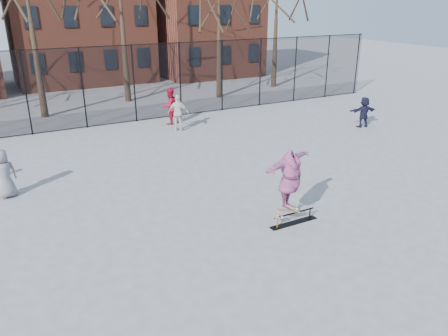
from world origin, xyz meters
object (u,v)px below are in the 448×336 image
bystander_red (170,106)px  bystander_extra (4,174)px  skate_rail (294,219)px  bystander_navy (364,112)px  skater (290,183)px  skateboard (288,212)px  bystander_white (179,113)px

bystander_red → bystander_extra: bystander_red is taller
skate_rail → bystander_navy: 11.48m
bystander_red → bystander_extra: size_ratio=1.15×
skate_rail → bystander_extra: bystander_extra is taller
bystander_navy → skater: bearing=46.6°
skateboard → bystander_white: 10.55m
skateboard → bystander_red: 11.95m
skate_rail → skater: 1.21m
skateboard → skate_rail: bearing=-0.0°
skater → skate_rail: bearing=-23.2°
bystander_extra → bystander_navy: bearing=165.4°
skater → bystander_white: skater is taller
bystander_white → bystander_extra: bearing=68.8°
bystander_red → bystander_white: 1.40m
skater → bystander_white: size_ratio=1.19×
skater → skateboard: bearing=66.8°
skateboard → bystander_white: bearing=84.2°
bystander_white → bystander_extra: (-8.04, -4.51, -0.08)m
bystander_extra → skateboard: bearing=122.5°
skate_rail → bystander_white: size_ratio=0.87×
skateboard → skater: skater is taller
skateboard → bystander_navy: bystander_navy is taller
skateboard → bystander_red: size_ratio=0.44×
bystander_navy → bystander_extra: bystander_extra is taller
skate_rail → bystander_white: bearing=85.4°
skate_rail → skateboard: (-0.23, 0.00, 0.26)m
skateboard → bystander_red: bystander_red is taller
skateboard → skater: 0.93m
skate_rail → skateboard: size_ratio=1.89×
skater → bystander_red: size_ratio=1.14×
bystander_red → bystander_navy: (8.39, -5.25, -0.17)m
bystander_white → bystander_navy: size_ratio=1.17×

